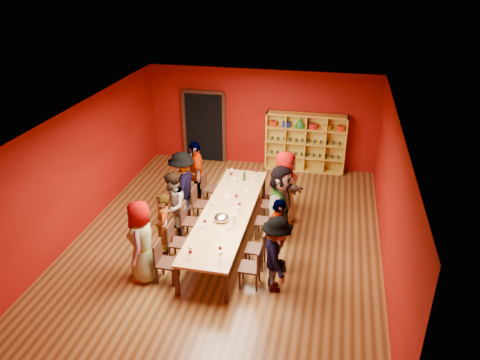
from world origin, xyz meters
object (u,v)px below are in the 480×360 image
Objects in this scene: person_right_3 at (285,188)px; person_right_4 at (287,180)px; tasting_table at (227,213)px; person_right_2 at (281,204)px; chair_person_right_4 at (277,190)px; wine_bottle at (244,176)px; person_left_0 at (142,241)px; chair_person_right_3 at (273,203)px; spittoon_bowl at (221,218)px; chair_person_left_2 at (188,219)px; chair_person_left_4 at (208,186)px; person_left_4 at (196,172)px; shelving_unit at (306,140)px; person_left_2 at (173,206)px; chair_person_left_3 at (199,202)px; person_right_0 at (276,255)px; person_left_3 at (182,186)px; chair_person_right_0 at (254,265)px; chair_person_right_1 at (260,247)px; person_left_1 at (163,227)px; person_right_1 at (278,235)px; chair_person_left_1 at (176,240)px; chair_person_right_2 at (268,219)px; chair_person_left_0 at (163,260)px.

person_right_3 is 0.73m from person_right_4.
tasting_table is 1.24m from person_right_2.
wine_bottle is at bearing -170.32° from chair_person_right_4.
person_left_0 is 5.64× the size of wine_bottle.
spittoon_bowl reaches higher than chair_person_right_3.
chair_person_left_4 is at bearing 90.00° from chair_person_left_2.
chair_person_left_4 is 0.49m from person_left_4.
person_left_2 is (-2.66, -4.45, -0.17)m from shelving_unit.
chair_person_left_4 is at bearing 90.00° from chair_person_left_3.
person_right_0 is 4.82× the size of spittoon_bowl.
person_left_3 is 2.00× the size of chair_person_right_0.
person_left_3 is at bearing -114.50° from chair_person_left_4.
chair_person_left_3 is 1.38m from wine_bottle.
person_right_3 reaches higher than person_right_0.
person_right_3 is (0.27, 1.96, 0.44)m from chair_person_right_1.
person_left_1 reaches higher than chair_person_left_4.
person_right_4 reaches higher than person_left_1.
chair_person_left_4 is (0.00, 0.89, 0.00)m from chair_person_left_3.
chair_person_right_0 is (1.82, -2.29, 0.00)m from chair_person_left_3.
person_left_2 is at bearing 61.10° from person_right_1.
person_right_3 reaches higher than person_left_0.
chair_person_right_1 is 2.68m from chair_person_right_4.
wine_bottle is (1.29, 0.02, 0.00)m from person_left_4.
shelving_unit is 2.70× the size of chair_person_right_3.
person_left_3 is at bearing -154.57° from chair_person_right_4.
chair_person_left_3 is 1.00× the size of chair_person_right_4.
person_right_0 is 1.82m from person_right_2.
chair_person_right_3 is 0.56× the size of person_right_4.
chair_person_left_2 is at bearing 141.85° from chair_person_right_0.
chair_person_right_4 is (0.91, 1.78, -0.20)m from tasting_table.
person_right_1 is at bearing 3.14° from chair_person_left_1.
person_right_1 is (2.20, -1.62, 0.33)m from chair_person_left_3.
person_right_3 is at bearing -9.02° from person_right_1.
chair_person_right_2 is (2.15, -1.37, -0.37)m from person_left_4.
person_right_2 is at bearing -92.92° from shelving_unit.
person_right_1 is at bearing 57.75° from person_left_3.
person_left_0 is at bearing -13.79° from person_left_2.
person_right_1 is at bearing 21.28° from person_left_4.
chair_person_left_0 is 3.56m from wine_bottle.
spittoon_bowl is (1.29, -1.19, -0.06)m from person_left_3.
wine_bottle is at bearing -116.58° from shelving_unit.
person_left_2 is 0.98m from chair_person_left_3.
chair_person_right_2 is at bearing -14.72° from chair_person_left_3.
shelving_unit reaches higher than person_left_2.
person_left_4 is (-1.24, 1.61, 0.17)m from tasting_table.
person_left_3 is at bearing 102.66° from person_right_3.
person_left_4 is 5.15× the size of spittoon_bowl.
person_left_3 reaches higher than tasting_table.
chair_person_right_1 is 1.96m from chair_person_right_3.
person_right_3 is 1.18× the size of person_right_4.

